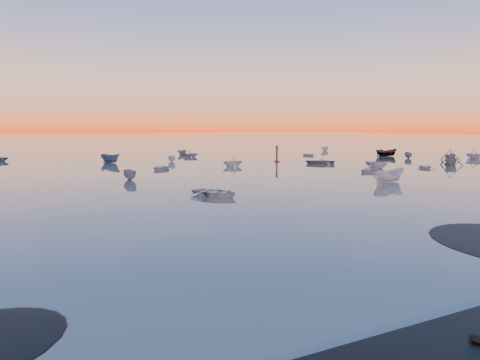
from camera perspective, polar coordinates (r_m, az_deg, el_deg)
ground at (r=114.59m, az=-17.91°, el=3.24°), size 600.00×600.00×0.00m
moored_fleet at (r=69.05m, az=-10.65°, el=1.43°), size 124.00×58.00×1.20m
boat_near_left at (r=40.85m, az=-3.05°, el=-1.98°), size 4.73×3.64×1.10m
boat_near_center at (r=53.15m, az=17.67°, el=-0.29°), size 2.11×4.45×1.50m
boat_near_right at (r=70.34m, az=16.24°, el=1.37°), size 4.29×2.59×1.40m
channel_marker at (r=79.72m, az=4.51°, el=3.06°), size 0.85×0.85×3.03m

